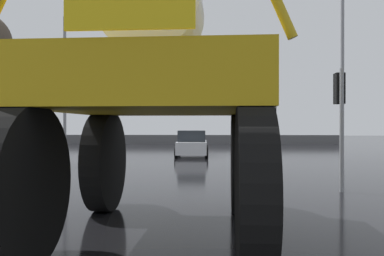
# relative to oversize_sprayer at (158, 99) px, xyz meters

# --- Properties ---
(ground_plane) EXTENTS (120.00, 120.00, 0.00)m
(ground_plane) POSITION_rel_oversize_sprayer_xyz_m (-0.31, 11.92, -2.20)
(ground_plane) COLOR black
(oversize_sprayer) EXTENTS (3.86, 5.55, 4.43)m
(oversize_sprayer) POSITION_rel_oversize_sprayer_xyz_m (0.00, 0.00, 0.00)
(oversize_sprayer) COLOR black
(oversize_sprayer) RESTS_ON ground
(sedan_ahead) EXTENTS (1.97, 4.14, 1.52)m
(sedan_ahead) POSITION_rel_oversize_sprayer_xyz_m (-0.43, 17.31, -1.49)
(sedan_ahead) COLOR silver
(sedan_ahead) RESTS_ON ground
(traffic_signal_near_right) EXTENTS (0.24, 0.54, 3.31)m
(traffic_signal_near_right) POSITION_rel_oversize_sprayer_xyz_m (4.31, 4.66, 0.21)
(traffic_signal_near_right) COLOR gray
(traffic_signal_near_right) RESTS_ON ground
(traffic_signal_far_left) EXTENTS (0.24, 0.55, 3.39)m
(traffic_signal_far_left) POSITION_rel_oversize_sprayer_xyz_m (4.51, 18.32, 0.26)
(traffic_signal_far_left) COLOR gray
(traffic_signal_far_left) RESTS_ON ground
(streetlight_far_left) EXTENTS (2.23, 0.24, 8.30)m
(streetlight_far_left) POSITION_rel_oversize_sprayer_xyz_m (-7.87, 17.26, 2.43)
(streetlight_far_left) COLOR gray
(streetlight_far_left) RESTS_ON ground
(streetlight_far_right) EXTENTS (2.12, 0.24, 9.23)m
(streetlight_far_right) POSITION_rel_oversize_sprayer_xyz_m (7.51, 14.39, 2.90)
(streetlight_far_right) COLOR gray
(streetlight_far_right) RESTS_ON ground
(roadside_barrier) EXTENTS (27.50, 0.24, 0.90)m
(roadside_barrier) POSITION_rel_oversize_sprayer_xyz_m (-0.31, 33.78, -1.75)
(roadside_barrier) COLOR #59595B
(roadside_barrier) RESTS_ON ground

